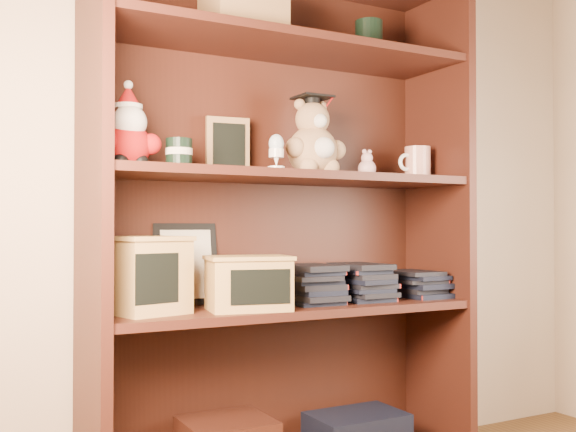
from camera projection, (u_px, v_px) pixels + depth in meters
name	position (u px, v px, depth m)	size (l,w,h in m)	color
bookcase	(280.00, 229.00, 2.09)	(1.20, 0.35, 1.60)	#3C1A11
shelf_lower	(288.00, 309.00, 2.04)	(1.14, 0.33, 0.02)	#3C1A11
shelf_upper	(288.00, 177.00, 2.05)	(1.14, 0.33, 0.02)	#3C1A11
santa_plush	(129.00, 134.00, 1.81)	(0.17, 0.12, 0.24)	#A50F0F
teachers_tin	(179.00, 153.00, 1.89)	(0.08, 0.08, 0.08)	black
chalkboard_plaque	(228.00, 147.00, 2.08)	(0.14, 0.08, 0.18)	#9E7547
egg_cup	(276.00, 151.00, 1.95)	(0.05, 0.05, 0.11)	white
grad_teddy_bear	(314.00, 144.00, 2.09)	(0.21, 0.18, 0.25)	tan
pink_figurine	(367.00, 166.00, 2.19)	(0.06, 0.06, 0.09)	#D0A1A1
teacher_mug	(417.00, 163.00, 2.28)	(0.12, 0.09, 0.11)	silver
certificate_frame	(186.00, 264.00, 2.04)	(0.20, 0.05, 0.25)	black
treats_box	(147.00, 274.00, 1.84)	(0.24, 0.24, 0.21)	tan
pencils_box	(248.00, 283.00, 1.91)	(0.26, 0.21, 0.15)	tan
book_stack_left	(310.00, 283.00, 2.08)	(0.14, 0.20, 0.13)	black
book_stack_mid	(362.00, 280.00, 2.17)	(0.14, 0.20, 0.13)	black
book_stack_right	(416.00, 283.00, 2.28)	(0.14, 0.20, 0.10)	black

